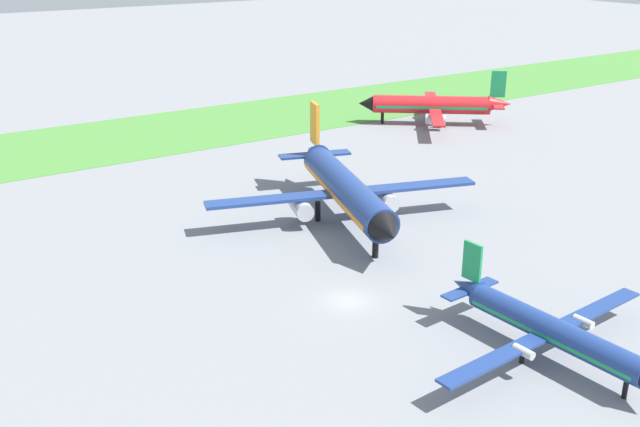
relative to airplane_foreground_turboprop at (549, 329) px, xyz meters
The scene contains 5 objects.
ground_plane 18.50m from the airplane_foreground_turboprop, 114.50° to the left, with size 600.00×600.00×0.00m, color gray.
grass_taxiway_strip 85.29m from the airplane_foreground_turboprop, 95.11° to the left, with size 360.00×28.00×0.08m, color #478438.
airplane_foreground_turboprop is the anchor object (origin of this frame).
airplane_parked_jet_far 77.72m from the airplane_foreground_turboprop, 54.93° to the left, with size 23.19×22.79×9.72m.
airplane_midfield_jet 33.73m from the airplane_foreground_turboprop, 83.51° to the left, with size 31.80×31.49×11.55m.
Camera 1 is at (-35.78, -49.36, 31.83)m, focal length 41.29 mm.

